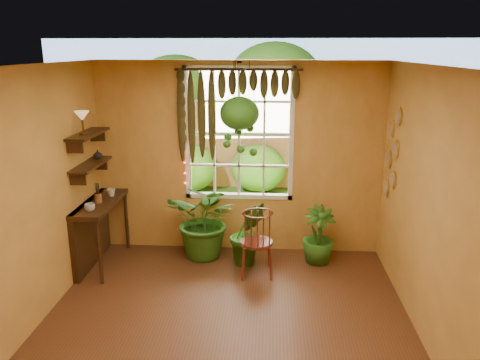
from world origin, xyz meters
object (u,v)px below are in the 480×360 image
at_px(counter_ledge, 94,226).
at_px(hanging_basket, 239,118).
at_px(windsor_chair, 257,252).
at_px(potted_plant_left, 206,220).
at_px(potted_plant_mid, 248,233).

distance_m(counter_ledge, hanging_basket, 2.43).
height_order(counter_ledge, hanging_basket, hanging_basket).
xyz_separation_m(counter_ledge, windsor_chair, (2.20, -0.17, -0.23)).
bearing_deg(potted_plant_left, counter_ledge, -167.53).
bearing_deg(potted_plant_mid, potted_plant_left, 161.45).
distance_m(counter_ledge, potted_plant_left, 1.51).
xyz_separation_m(counter_ledge, potted_plant_mid, (2.07, 0.13, -0.10)).
relative_size(counter_ledge, potted_plant_left, 1.08).
distance_m(windsor_chair, potted_plant_left, 0.91).
distance_m(counter_ledge, windsor_chair, 2.22).
bearing_deg(windsor_chair, counter_ledge, 171.30).
height_order(potted_plant_left, hanging_basket, hanging_basket).
xyz_separation_m(counter_ledge, potted_plant_left, (1.48, 0.33, 0.00)).
xyz_separation_m(windsor_chair, potted_plant_left, (-0.72, 0.50, 0.23)).
height_order(windsor_chair, potted_plant_mid, windsor_chair).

